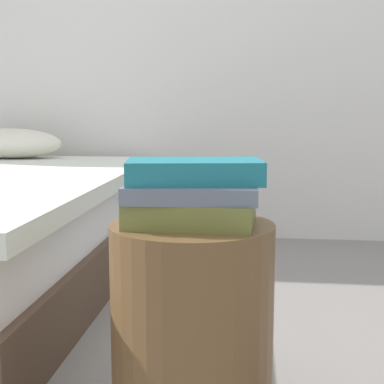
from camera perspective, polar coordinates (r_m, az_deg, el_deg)
wall_back at (r=3.25m, az=4.61°, el=18.58°), size 7.00×0.08×2.60m
side_table at (r=1.30m, az=0.00°, el=-13.50°), size 0.36×0.36×0.47m
book_olive at (r=1.22m, az=-0.08°, el=-1.99°), size 0.27×0.22×0.05m
book_slate at (r=1.22m, az=-0.06°, el=0.08°), size 0.29×0.22×0.04m
book_teal at (r=1.21m, az=0.22°, el=2.07°), size 0.31×0.20×0.05m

